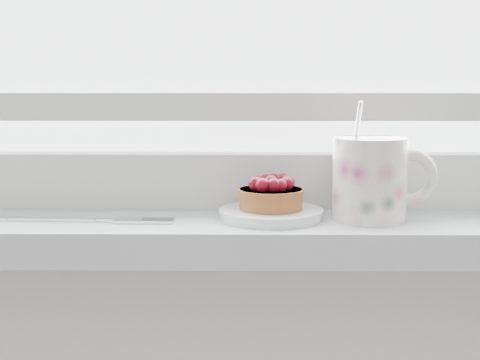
{
  "coord_description": "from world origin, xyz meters",
  "views": [
    {
      "loc": [
        -0.01,
        1.11,
        1.1
      ],
      "look_at": [
        -0.02,
        1.88,
        0.99
      ],
      "focal_mm": 50.0,
      "sensor_mm": 36.0,
      "label": 1
    }
  ],
  "objects_px": {
    "fork": "(80,220)",
    "raspberry_tart": "(271,194)",
    "saucer": "(271,214)",
    "floral_mug": "(373,177)"
  },
  "relations": [
    {
      "from": "raspberry_tart",
      "to": "floral_mug",
      "type": "relative_size",
      "value": 0.56
    },
    {
      "from": "saucer",
      "to": "raspberry_tart",
      "type": "height_order",
      "value": "raspberry_tart"
    },
    {
      "from": "saucer",
      "to": "raspberry_tart",
      "type": "relative_size",
      "value": 1.59
    },
    {
      "from": "saucer",
      "to": "fork",
      "type": "bearing_deg",
      "value": -176.02
    },
    {
      "from": "raspberry_tart",
      "to": "floral_mug",
      "type": "distance_m",
      "value": 0.12
    },
    {
      "from": "fork",
      "to": "raspberry_tart",
      "type": "bearing_deg",
      "value": 3.99
    },
    {
      "from": "raspberry_tart",
      "to": "floral_mug",
      "type": "height_order",
      "value": "floral_mug"
    },
    {
      "from": "raspberry_tart",
      "to": "fork",
      "type": "xyz_separation_m",
      "value": [
        -0.22,
        -0.02,
        -0.03
      ]
    },
    {
      "from": "saucer",
      "to": "raspberry_tart",
      "type": "bearing_deg",
      "value": 16.56
    },
    {
      "from": "saucer",
      "to": "floral_mug",
      "type": "distance_m",
      "value": 0.13
    }
  ]
}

